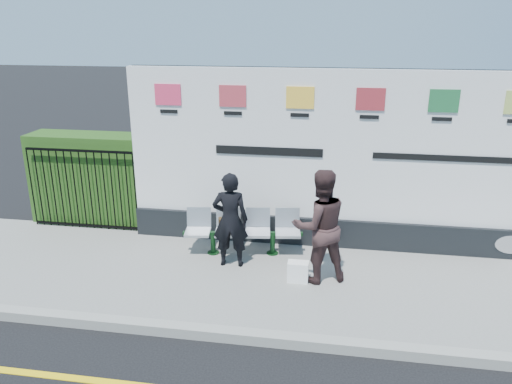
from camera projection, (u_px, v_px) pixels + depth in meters
pavement at (328, 285)px, 7.51m from camera, size 14.00×3.00×0.12m
kerb at (325, 344)px, 6.11m from camera, size 14.00×0.18×0.14m
billboard at (365, 174)px, 8.26m from camera, size 8.00×0.30×3.00m
hedge at (93, 178)px, 9.60m from camera, size 2.35×0.70×1.70m
railing at (83, 189)px, 9.20m from camera, size 2.05×0.06×1.54m
bench at (243, 242)px, 8.33m from camera, size 1.96×0.77×0.41m
woman_left at (230, 220)px, 7.77m from camera, size 0.59×0.41×1.54m
woman_right at (320, 226)px, 7.29m from camera, size 1.02×0.92×1.73m
handbag_brown at (228, 224)px, 8.23m from camera, size 0.32×0.21×0.23m
carrier_bag_white at (298, 272)px, 7.45m from camera, size 0.31×0.19×0.31m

